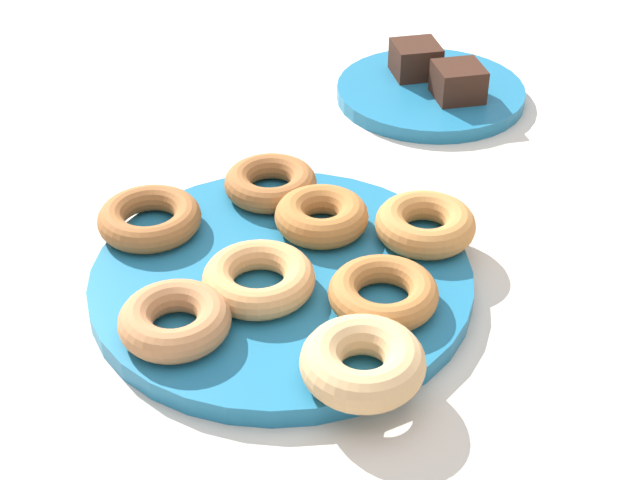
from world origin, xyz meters
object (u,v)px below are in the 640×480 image
object	(u,v)px
donut_5	(363,362)
cake_plate	(430,93)
donut_2	(150,218)
donut_6	(425,224)
brownie_near	(416,59)
brownie_far	(458,82)
donut_3	(322,216)
donut_4	(175,320)
donut_1	(271,183)
donut_plate	(282,279)
donut_0	(383,293)
donut_7	(259,279)

from	to	relation	value
donut_5	cake_plate	world-z (taller)	donut_5
donut_2	donut_6	xyz separation A→B (m)	(0.01, 0.23, 0.00)
brownie_near	brownie_far	xyz separation A→B (m)	(0.06, 0.04, 0.00)
donut_3	donut_4	distance (m)	0.17
donut_6	donut_4	bearing A→B (deg)	-56.95
brownie_far	donut_5	bearing A→B (deg)	-14.60
donut_5	donut_1	bearing A→B (deg)	-162.02
donut_1	cake_plate	bearing A→B (deg)	143.92
donut_plate	donut_1	world-z (taller)	donut_1
donut_plate	donut_3	xyz separation A→B (m)	(-0.06, 0.03, 0.02)
donut_0	donut_1	world-z (taller)	same
donut_5	cake_plate	xyz separation A→B (m)	(-0.45, 0.08, -0.02)
donut_0	donut_4	bearing A→B (deg)	-77.28
brownie_far	donut_3	bearing A→B (deg)	-29.49
donut_0	donut_5	bearing A→B (deg)	-12.53
brownie_far	brownie_near	bearing A→B (deg)	-143.97
donut_plate	brownie_far	distance (m)	0.35
donut_1	donut_6	distance (m)	0.14
donut_4	brownie_near	xyz separation A→B (m)	(-0.43, 0.20, 0.00)
donut_0	brownie_far	distance (m)	0.36
brownie_far	donut_plate	bearing A→B (deg)	-29.15
donut_4	brownie_near	world-z (taller)	brownie_near
donut_5	donut_7	world-z (taller)	donut_5
donut_2	donut_4	bearing A→B (deg)	16.85
donut_5	donut_4	bearing A→B (deg)	-108.42
donut_0	donut_4	xyz separation A→B (m)	(0.03, -0.15, 0.00)
donut_1	donut_2	world-z (taller)	same
donut_2	donut_3	size ratio (longest dim) A/B	1.10
donut_2	brownie_far	xyz separation A→B (m)	(-0.25, 0.28, 0.00)
donut_5	brownie_near	world-z (taller)	brownie_near
donut_3	brownie_far	xyz separation A→B (m)	(-0.25, 0.14, 0.00)
donut_1	brownie_far	distance (m)	0.27
donut_2	donut_7	world-z (taller)	donut_7
donut_7	brownie_far	bearing A→B (deg)	150.64
donut_4	cake_plate	size ratio (longest dim) A/B	0.40
donut_4	donut_6	bearing A→B (deg)	123.05
donut_4	donut_7	world-z (taller)	same
donut_4	donut_7	size ratio (longest dim) A/B	0.94
cake_plate	donut_2	bearing A→B (deg)	-43.02
brownie_near	donut_3	bearing A→B (deg)	-18.18
donut_2	brownie_near	xyz separation A→B (m)	(-0.30, 0.24, 0.00)
donut_plate	donut_5	bearing A→B (deg)	26.93
donut_2	donut_5	bearing A→B (deg)	44.57
donut_0	donut_2	size ratio (longest dim) A/B	0.96
donut_plate	donut_7	world-z (taller)	donut_7
donut_4	donut_2	bearing A→B (deg)	-163.15
donut_1	donut_2	xyz separation A→B (m)	(0.06, -0.10, -0.00)
donut_plate	donut_7	bearing A→B (deg)	-31.84
donut_6	cake_plate	distance (m)	0.28
donut_plate	donut_3	distance (m)	0.07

